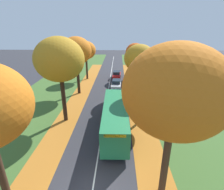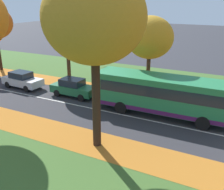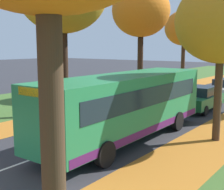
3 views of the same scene
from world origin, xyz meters
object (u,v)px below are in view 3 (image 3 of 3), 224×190
object	(u,v)px
car_green_lead	(201,99)
car_silver_following	(224,89)
tree_left_far	(184,28)
bus	(127,103)
tree_left_mid	(141,11)
tree_right_near	(222,22)

from	to	relation	value
car_green_lead	car_silver_following	bearing A→B (deg)	93.10
tree_left_far	bus	size ratio (longest dim) A/B	0.77
tree_left_far	bus	distance (m)	21.90
tree_left_mid	car_green_lead	size ratio (longest dim) A/B	2.24
tree_left_mid	tree_left_far	bearing A→B (deg)	90.45
bus	car_green_lead	distance (m)	8.40
tree_left_far	car_silver_following	xyz separation A→B (m)	(6.47, -6.16, -5.33)
tree_left_mid	car_silver_following	bearing A→B (deg)	23.33
tree_left_mid	tree_left_far	world-z (taller)	tree_left_mid
tree_left_far	tree_right_near	size ratio (longest dim) A/B	1.13
car_silver_following	car_green_lead	bearing A→B (deg)	-86.90
bus	car_silver_following	distance (m)	14.30
tree_right_near	car_silver_following	xyz separation A→B (m)	(-3.34, 11.91, -4.46)
car_green_lead	tree_left_mid	bearing A→B (deg)	154.78
tree_left_far	car_green_lead	xyz separation A→B (m)	(6.79, -12.09, -5.33)
tree_right_near	bus	distance (m)	5.41
tree_left_far	car_green_lead	size ratio (longest dim) A/B	1.92
tree_right_near	car_silver_following	size ratio (longest dim) A/B	1.66
tree_left_mid	tree_left_far	xyz separation A→B (m)	(-0.07, 8.92, -1.01)
tree_left_mid	tree_left_far	distance (m)	8.98
tree_right_near	tree_left_far	bearing A→B (deg)	118.49
tree_left_mid	bus	xyz separation A→B (m)	(6.43, -11.51, -5.46)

